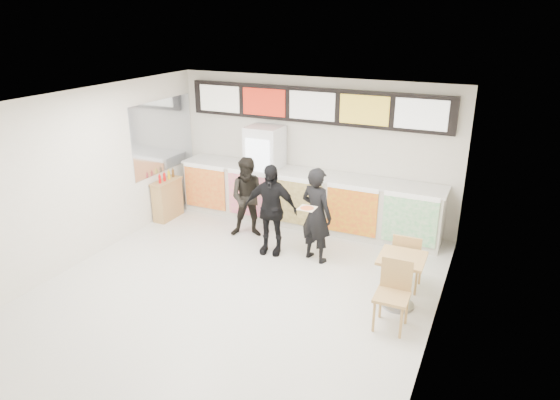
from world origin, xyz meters
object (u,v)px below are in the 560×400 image
Objects in this scene: service_counter at (305,199)px; condiment_ledge at (168,199)px; customer_left at (249,198)px; customer_mid at (270,209)px; cafe_table at (401,272)px; drinks_fridge at (265,173)px; customer_main at (316,215)px.

service_counter is 2.96m from condiment_ledge.
customer_left is 0.85m from customer_mid.
customer_mid is at bearing 160.58° from cafe_table.
customer_left is (-0.80, -0.95, 0.23)m from service_counter.
cafe_table is (2.55, -0.84, -0.27)m from customer_mid.
condiment_ledge is at bearing -162.53° from service_counter.
service_counter is 3.29× the size of customer_mid.
customer_main is (1.69, -1.39, -0.14)m from drinks_fridge.
drinks_fridge is 2.17m from condiment_ledge.
condiment_ledge is (-2.82, -0.89, -0.14)m from service_counter.
cafe_table is (2.45, -2.29, 0.00)m from service_counter.
customer_mid is at bearing 22.59° from customer_main.
service_counter is at bearing -43.01° from customer_main.
drinks_fridge is 1.16× the size of customer_main.
condiment_ledge is at bearing 164.00° from cafe_table.
condiment_ledge is at bearing 156.85° from customer_left.
cafe_table is at bearing -43.61° from customer_left.
customer_main is at bearing 150.54° from cafe_table.
service_counter is 3.29× the size of cafe_table.
customer_main is 0.86m from customer_mid.
customer_mid is at bearing -56.49° from customer_left.
service_counter is 3.47× the size of customer_left.
drinks_fridge reaches higher than customer_mid.
cafe_table is (1.69, -0.91, -0.29)m from customer_main.
service_counter reaches higher than condiment_ledge.
drinks_fridge reaches higher than cafe_table.
drinks_fridge is 1.25× the size of customer_left.
customer_mid is 1.00× the size of cafe_table.
service_counter is 1.60m from customer_main.
customer_mid reaches higher than cafe_table.
customer_left is at bearing 2.93° from customer_main.
customer_left is (0.14, -0.97, -0.20)m from drinks_fridge.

